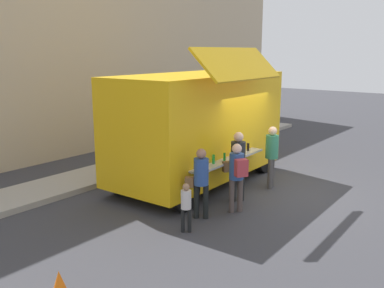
{
  "coord_description": "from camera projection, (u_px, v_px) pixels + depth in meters",
  "views": [
    {
      "loc": [
        -9.91,
        -5.05,
        3.67
      ],
      "look_at": [
        -1.41,
        1.61,
        1.3
      ],
      "focal_mm": 39.74,
      "sensor_mm": 36.0,
      "label": 1
    }
  ],
  "objects": [
    {
      "name": "customer_mid_with_backpack",
      "position": [
        237.0,
        171.0,
        9.66
      ],
      "size": [
        0.47,
        0.53,
        1.63
      ],
      "rotation": [
        0.0,
        0.0,
        0.99
      ],
      "color": "#50433F",
      "rests_on": "ground"
    },
    {
      "name": "ground_plane",
      "position": [
        271.0,
        190.0,
        11.45
      ],
      "size": [
        60.0,
        60.0,
        0.0
      ],
      "primitive_type": "plane",
      "color": "#38383D"
    },
    {
      "name": "customer_rear_waiting",
      "position": [
        200.0,
        177.0,
        9.33
      ],
      "size": [
        0.4,
        0.5,
        1.6
      ],
      "rotation": [
        0.0,
        0.0,
        0.53
      ],
      "color": "black",
      "rests_on": "ground"
    },
    {
      "name": "customer_front_ordering",
      "position": [
        237.0,
        161.0,
        10.41
      ],
      "size": [
        0.54,
        0.46,
        1.75
      ],
      "rotation": [
        0.0,
        0.0,
        0.98
      ],
      "color": "black",
      "rests_on": "ground"
    },
    {
      "name": "curb_strip",
      "position": [
        20.0,
        197.0,
        10.67
      ],
      "size": [
        28.0,
        1.6,
        0.15
      ],
      "primitive_type": "cube",
      "color": "#9E998E",
      "rests_on": "ground"
    },
    {
      "name": "food_truck_main",
      "position": [
        199.0,
        125.0,
        11.83
      ],
      "size": [
        5.52,
        3.29,
        3.76
      ],
      "rotation": [
        0.0,
        0.0,
        0.03
      ],
      "color": "yellow",
      "rests_on": "ground"
    },
    {
      "name": "child_near_queue",
      "position": [
        186.0,
        203.0,
        8.66
      ],
      "size": [
        0.21,
        0.21,
        1.05
      ],
      "rotation": [
        0.0,
        0.0,
        0.58
      ],
      "color": "black",
      "rests_on": "ground"
    },
    {
      "name": "customer_extra_browsing",
      "position": [
        272.0,
        152.0,
        11.46
      ],
      "size": [
        0.35,
        0.35,
        1.7
      ],
      "rotation": [
        0.0,
        0.0,
        1.85
      ],
      "color": "#4A4645",
      "rests_on": "ground"
    },
    {
      "name": "trash_bin",
      "position": [
        219.0,
        134.0,
        16.86
      ],
      "size": [
        0.6,
        0.6,
        0.85
      ],
      "primitive_type": "cylinder",
      "color": "#2D5F36",
      "rests_on": "ground"
    },
    {
      "name": "traffic_cone_orange",
      "position": [
        60.0,
        288.0,
        6.21
      ],
      "size": [
        0.36,
        0.36,
        0.55
      ],
      "primitive_type": "cone",
      "color": "orange",
      "rests_on": "ground"
    }
  ]
}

